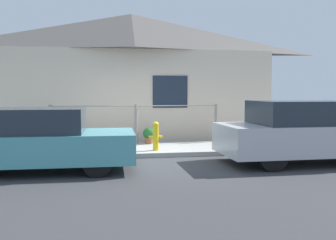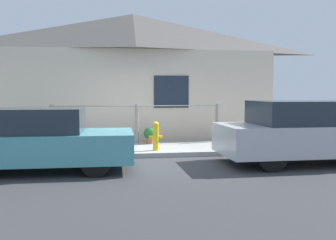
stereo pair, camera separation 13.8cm
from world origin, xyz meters
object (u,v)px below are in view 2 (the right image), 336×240
car_left (36,140)px  potted_plant_near_hydrant (149,135)px  fire_hydrant (156,135)px  potted_plant_by_fence (52,133)px  car_right (310,132)px

car_left → potted_plant_near_hydrant: 3.87m
fire_hydrant → potted_plant_by_fence: 2.99m
car_right → potted_plant_near_hydrant: car_right is taller
fire_hydrant → potted_plant_by_fence: (-2.74, 1.18, -0.04)m
car_left → fire_hydrant: size_ratio=5.19×
car_right → fire_hydrant: 3.69m
car_right → potted_plant_by_fence: car_right is taller
car_left → potted_plant_by_fence: size_ratio=6.27×
car_left → car_right: car_right is taller
potted_plant_near_hydrant → potted_plant_by_fence: potted_plant_by_fence is taller
fire_hydrant → potted_plant_near_hydrant: bearing=91.9°
car_left → potted_plant_near_hydrant: (2.59, 2.87, -0.26)m
car_left → potted_plant_near_hydrant: bearing=48.8°
car_right → fire_hydrant: car_right is taller
fire_hydrant → potted_plant_near_hydrant: size_ratio=1.58×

